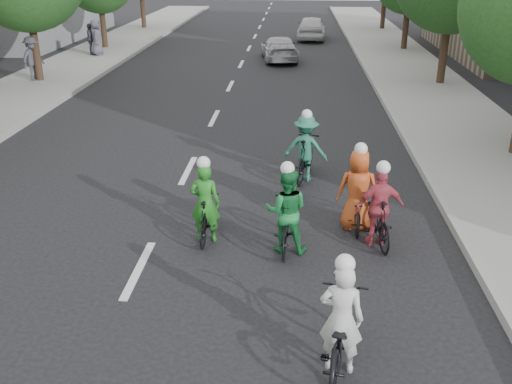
# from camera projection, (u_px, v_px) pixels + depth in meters

# --- Properties ---
(ground) EXTENTS (120.00, 120.00, 0.00)m
(ground) POSITION_uv_depth(u_px,v_px,m) (139.00, 270.00, 10.21)
(ground) COLOR black
(ground) RESTS_ON ground
(curb_left) EXTENTS (0.18, 80.00, 0.18)m
(curb_left) POSITION_uv_depth(u_px,v_px,m) (41.00, 112.00, 19.73)
(curb_left) COLOR #999993
(curb_left) RESTS_ON ground
(sidewalk_right) EXTENTS (4.00, 80.00, 0.15)m
(sidewalk_right) POSITION_uv_depth(u_px,v_px,m) (454.00, 120.00, 18.86)
(sidewalk_right) COLOR gray
(sidewalk_right) RESTS_ON ground
(curb_right) EXTENTS (0.18, 80.00, 0.18)m
(curb_right) POSITION_uv_depth(u_px,v_px,m) (394.00, 119.00, 18.98)
(curb_right) COLOR #999993
(curb_right) RESTS_ON ground
(cyclist_0) EXTENTS (0.97, 1.93, 1.77)m
(cyclist_0) POSITION_uv_depth(u_px,v_px,m) (340.00, 330.00, 7.66)
(cyclist_0) COLOR black
(cyclist_0) RESTS_ON ground
(cyclist_1) EXTENTS (0.84, 1.55, 1.84)m
(cyclist_1) POSITION_uv_depth(u_px,v_px,m) (357.00, 198.00, 11.54)
(cyclist_1) COLOR black
(cyclist_1) RESTS_ON ground
(cyclist_2) EXTENTS (0.97, 1.67, 1.72)m
(cyclist_2) POSITION_uv_depth(u_px,v_px,m) (379.00, 214.00, 10.90)
(cyclist_2) COLOR black
(cyclist_2) RESTS_ON ground
(cyclist_3) EXTENTS (1.17, 1.89, 1.80)m
(cyclist_3) POSITION_uv_depth(u_px,v_px,m) (306.00, 153.00, 13.97)
(cyclist_3) COLOR black
(cyclist_3) RESTS_ON ground
(cyclist_4) EXTENTS (0.83, 1.70, 1.80)m
(cyclist_4) POSITION_uv_depth(u_px,v_px,m) (286.00, 217.00, 10.66)
(cyclist_4) COLOR black
(cyclist_4) RESTS_ON ground
(cyclist_5) EXTENTS (0.59, 1.49, 1.75)m
(cyclist_5) POSITION_uv_depth(u_px,v_px,m) (206.00, 211.00, 11.07)
(cyclist_5) COLOR black
(cyclist_5) RESTS_ON ground
(follow_car_lead) EXTENTS (2.26, 4.36, 1.21)m
(follow_car_lead) POSITION_uv_depth(u_px,v_px,m) (279.00, 49.00, 29.30)
(follow_car_lead) COLOR #A4A4A8
(follow_car_lead) RESTS_ON ground
(follow_car_trail) EXTENTS (1.93, 4.39, 1.47)m
(follow_car_trail) POSITION_uv_depth(u_px,v_px,m) (311.00, 28.00, 36.15)
(follow_car_trail) COLOR silver
(follow_car_trail) RESTS_ON ground
(spectator_0) EXTENTS (0.99, 1.33, 1.83)m
(spectator_0) POSITION_uv_depth(u_px,v_px,m) (33.00, 58.00, 23.99)
(spectator_0) COLOR #43454E
(spectator_0) RESTS_ON sidewalk_left
(spectator_1) EXTENTS (0.67, 1.01, 1.60)m
(spectator_1) POSITION_uv_depth(u_px,v_px,m) (90.00, 39.00, 30.02)
(spectator_1) COLOR #4C4C58
(spectator_1) RESTS_ON sidewalk_left
(spectator_2) EXTENTS (0.75, 1.00, 1.84)m
(spectator_2) POSITION_uv_depth(u_px,v_px,m) (96.00, 37.00, 29.77)
(spectator_2) COLOR #4F515C
(spectator_2) RESTS_ON sidewalk_left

